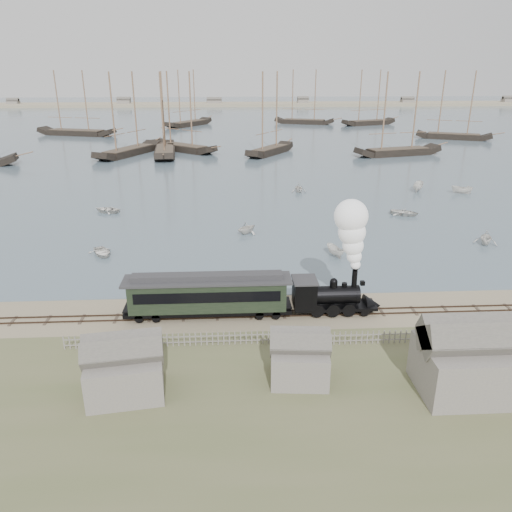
{
  "coord_description": "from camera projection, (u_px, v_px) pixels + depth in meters",
  "views": [
    {
      "loc": [
        -2.74,
        -42.07,
        21.02
      ],
      "look_at": [
        -0.21,
        3.78,
        3.5
      ],
      "focal_mm": 35.0,
      "sensor_mm": 36.0,
      "label": 1
    }
  ],
  "objects": [
    {
      "name": "rowboat_3",
      "position": [
        404.0,
        212.0,
        74.71
      ],
      "size": [
        4.57,
        5.06,
        0.86
      ],
      "primitive_type": "imported",
      "rotation": [
        0.0,
        0.0,
        1.08
      ],
      "color": "silver",
      "rests_on": "harbor_water"
    },
    {
      "name": "beached_dinghy",
      "position": [
        254.0,
        297.0,
        47.54
      ],
      "size": [
        4.58,
        5.18,
        0.89
      ],
      "primitive_type": "imported",
      "rotation": [
        0.0,
        0.0,
        1.14
      ],
      "color": "silver",
      "rests_on": "ground"
    },
    {
      "name": "rowboat_0",
      "position": [
        102.0,
        252.0,
        58.9
      ],
      "size": [
        4.59,
        4.15,
        0.78
      ],
      "primitive_type": "imported",
      "rotation": [
        0.0,
        0.0,
        0.49
      ],
      "color": "silver",
      "rests_on": "harbor_water"
    },
    {
      "name": "rowboat_7",
      "position": [
        299.0,
        188.0,
        88.23
      ],
      "size": [
        3.39,
        3.02,
        1.63
      ],
      "primitive_type": "imported",
      "rotation": [
        0.0,
        0.0,
        0.12
      ],
      "color": "silver",
      "rests_on": "harbor_water"
    },
    {
      "name": "passenger_coach",
      "position": [
        208.0,
        294.0,
        43.96
      ],
      "size": [
        14.72,
        2.84,
        3.57
      ],
      "color": "black",
      "rests_on": "ground"
    },
    {
      "name": "schooner_5",
      "position": [
        458.0,
        105.0,
        149.17
      ],
      "size": [
        21.99,
        13.54,
        20.0
      ],
      "primitive_type": null,
      "rotation": [
        0.0,
        0.0,
        -0.42
      ],
      "color": "black",
      "rests_on": "harbor_water"
    },
    {
      "name": "rail_track",
      "position": [
        262.0,
        314.0,
        45.0
      ],
      "size": [
        120.0,
        1.8,
        0.16
      ],
      "color": "#38291E",
      "rests_on": "ground"
    },
    {
      "name": "schooner_9",
      "position": [
        370.0,
        97.0,
        186.13
      ],
      "size": [
        22.07,
        12.32,
        20.0
      ],
      "primitive_type": null,
      "rotation": [
        0.0,
        0.0,
        0.36
      ],
      "color": "black",
      "rests_on": "harbor_water"
    },
    {
      "name": "rowboat_5",
      "position": [
        418.0,
        187.0,
        89.04
      ],
      "size": [
        4.35,
        3.39,
        1.59
      ],
      "primitive_type": "imported",
      "rotation": [
        0.0,
        0.0,
        2.62
      ],
      "color": "silver",
      "rests_on": "harbor_water"
    },
    {
      "name": "schooner_2",
      "position": [
        181.0,
        112.0,
        127.79
      ],
      "size": [
        19.26,
        18.12,
        20.0
      ],
      "primitive_type": null,
      "rotation": [
        0.0,
        0.0,
        -0.74
      ],
      "color": "black",
      "rests_on": "harbor_water"
    },
    {
      "name": "schooner_10",
      "position": [
        163.0,
        114.0,
        121.99
      ],
      "size": [
        7.34,
        23.28,
        20.0
      ],
      "primitive_type": null,
      "rotation": [
        0.0,
        0.0,
        -1.48
      ],
      "color": "black",
      "rests_on": "harbor_water"
    },
    {
      "name": "rowboat_6",
      "position": [
        107.0,
        210.0,
        76.26
      ],
      "size": [
        4.24,
        4.86,
        0.84
      ],
      "primitive_type": "imported",
      "rotation": [
        0.0,
        0.0,
        4.31
      ],
      "color": "silver",
      "rests_on": "harbor_water"
    },
    {
      "name": "schooner_4",
      "position": [
        402.0,
        114.0,
        121.68
      ],
      "size": [
        23.25,
        10.86,
        20.0
      ],
      "primitive_type": null,
      "rotation": [
        0.0,
        0.0,
        0.26
      ],
      "color": "black",
      "rests_on": "harbor_water"
    },
    {
      "name": "picket_fence_east",
      "position": [
        419.0,
        342.0,
        40.53
      ],
      "size": [
        15.0,
        0.1,
        1.2
      ],
      "primitive_type": null,
      "color": "slate",
      "rests_on": "ground"
    },
    {
      "name": "rowboat_2",
      "position": [
        335.0,
        251.0,
        58.6
      ],
      "size": [
        3.32,
        2.16,
        1.2
      ],
      "primitive_type": "imported",
      "rotation": [
        0.0,
        0.0,
        3.49
      ],
      "color": "silver",
      "rests_on": "harbor_water"
    },
    {
      "name": "rowboat_8",
      "position": [
        462.0,
        190.0,
        87.2
      ],
      "size": [
        2.19,
        3.85,
        1.4
      ],
      "primitive_type": "imported",
      "rotation": [
        0.0,
        0.0,
        4.47
      ],
      "color": "silver",
      "rests_on": "harbor_water"
    },
    {
      "name": "picket_fence_west",
      "position": [
        185.0,
        346.0,
        40.01
      ],
      "size": [
        19.0,
        0.1,
        1.2
      ],
      "primitive_type": null,
      "color": "slate",
      "rests_on": "ground"
    },
    {
      "name": "shed_mid",
      "position": [
        299.0,
        379.0,
        35.79
      ],
      "size": [
        4.0,
        3.5,
        3.6
      ],
      "primitive_type": null,
      "color": "slate",
      "rests_on": "ground"
    },
    {
      "name": "schooner_7",
      "position": [
        188.0,
        98.0,
        182.97
      ],
      "size": [
        17.38,
        22.0,
        20.0
      ],
      "primitive_type": null,
      "rotation": [
        0.0,
        0.0,
        0.97
      ],
      "color": "black",
      "rests_on": "harbor_water"
    },
    {
      "name": "schooner_6",
      "position": [
        73.0,
        103.0,
        157.9
      ],
      "size": [
        26.63,
        13.5,
        20.0
      ],
      "primitive_type": null,
      "rotation": [
        0.0,
        0.0,
        -0.3
      ],
      "color": "black",
      "rests_on": "harbor_water"
    },
    {
      "name": "far_spit",
      "position": [
        232.0,
        106.0,
        280.09
      ],
      "size": [
        500.0,
        20.0,
        1.8
      ],
      "primitive_type": "cube",
      "color": "tan",
      "rests_on": "ground"
    },
    {
      "name": "rowboat_4",
      "position": [
        486.0,
        237.0,
        62.46
      ],
      "size": [
        4.22,
        4.02,
        1.74
      ],
      "primitive_type": "imported",
      "rotation": [
        0.0,
        0.0,
        5.82
      ],
      "color": "silver",
      "rests_on": "harbor_water"
    },
    {
      "name": "rowboat_1",
      "position": [
        247.0,
        228.0,
        66.41
      ],
      "size": [
        4.1,
        4.13,
        1.65
      ],
      "primitive_type": "imported",
      "rotation": [
        0.0,
        0.0,
        2.31
      ],
      "color": "silver",
      "rests_on": "harbor_water"
    },
    {
      "name": "schooner_3",
      "position": [
        270.0,
        113.0,
        123.28
      ],
      "size": [
        14.01,
        18.07,
        20.0
      ],
      "primitive_type": null,
      "rotation": [
        0.0,
        0.0,
        0.99
      ],
      "color": "black",
      "rests_on": "harbor_water"
    },
    {
      "name": "harbor_water",
      "position": [
        234.0,
        120.0,
        205.45
      ],
      "size": [
        600.0,
        336.0,
        0.06
      ],
      "primitive_type": "cube",
      "color": "#475866",
      "rests_on": "ground"
    },
    {
      "name": "shed_right",
      "position": [
        460.0,
        391.0,
        34.49
      ],
      "size": [
        6.0,
        5.0,
        5.1
      ],
      "primitive_type": null,
      "color": "slate",
      "rests_on": "ground"
    },
    {
      "name": "schooner_1",
      "position": [
        125.0,
        114.0,
        122.08
      ],
      "size": [
        14.82,
        23.12,
        20.0
      ],
      "primitive_type": null,
      "rotation": [
        0.0,
        0.0,
        1.12
      ],
      "color": "black",
      "rests_on": "harbor_water"
    },
    {
      "name": "schooner_8",
      "position": [
        305.0,
        97.0,
        189.56
      ],
      "size": [
        23.09,
        12.43,
        20.0
      ],
      "primitive_type": null,
      "rotation": [
        0.0,
        0.0,
        -0.34
      ],
      "color": "black",
      "rests_on": "harbor_water"
    },
    {
      "name": "ground",
      "position": [
        260.0,
        305.0,
        46.88
      ],
      "size": [
        600.0,
        600.0,
        0.0
      ],
      "primitive_type": "plane",
      "color": "tan",
      "rests_on": "ground"
    },
    {
      "name": "locomotive",
      "position": [
        346.0,
        265.0,
        43.74
      ],
      "size": [
        8.12,
        3.03,
        10.12
      ],
      "color": "black",
      "rests_on": "ground"
    },
    {
      "name": "shed_left",
      "position": [
        127.0,
        393.0,
        34.24
      ],
      "size": [
        5.0,
        4.0,
        4.1
      ],
      "primitive_type": null,
      "color": "slate",
      "rests_on": "ground"
    }
  ]
}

